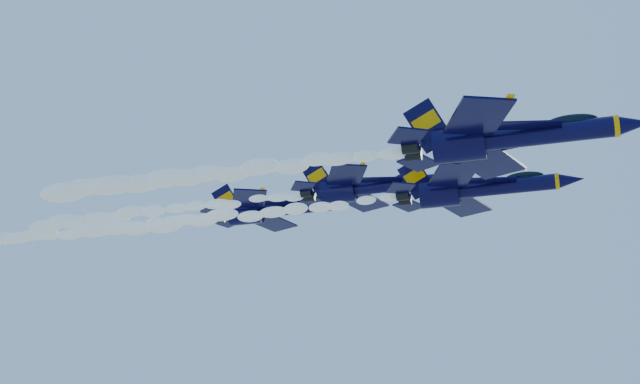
% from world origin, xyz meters
% --- Properties ---
extents(jet_lead, '(19.74, 16.19, 7.34)m').
position_xyz_m(jet_lead, '(14.35, -13.14, 150.95)').
color(jet_lead, black).
extents(smoke_trail_jet_lead, '(33.31, 2.04, 1.84)m').
position_xyz_m(smoke_trail_jet_lead, '(-10.74, -13.14, 150.55)').
color(smoke_trail_jet_lead, white).
extents(jet_second, '(17.08, 14.01, 6.35)m').
position_xyz_m(jet_second, '(10.72, -2.55, 151.03)').
color(jet_second, black).
extents(smoke_trail_jet_second, '(33.31, 1.77, 1.59)m').
position_xyz_m(smoke_trail_jet_second, '(-13.23, -2.55, 150.65)').
color(smoke_trail_jet_second, white).
extents(jet_third, '(16.97, 13.92, 6.31)m').
position_xyz_m(jet_third, '(-0.89, 4.91, 155.40)').
color(jet_third, black).
extents(smoke_trail_jet_third, '(33.31, 1.75, 1.58)m').
position_xyz_m(smoke_trail_jet_third, '(-24.80, 4.91, 155.03)').
color(smoke_trail_jet_third, white).
extents(jet_fourth, '(18.09, 14.84, 6.72)m').
position_xyz_m(jet_fourth, '(-14.28, 13.66, 157.43)').
color(jet_fourth, black).
extents(smoke_trail_jet_fourth, '(33.31, 1.87, 1.68)m').
position_xyz_m(smoke_trail_jet_fourth, '(-38.67, 13.66, 157.05)').
color(smoke_trail_jet_fourth, white).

